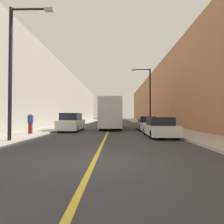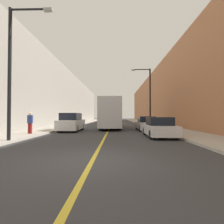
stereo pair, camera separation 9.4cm
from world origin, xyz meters
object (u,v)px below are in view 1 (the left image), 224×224
(bus, at_px, (111,113))
(street_lamp_left, at_px, (14,64))
(car_right_mid, at_px, (146,124))
(parked_suv_left, at_px, (72,123))
(car_right_near, at_px, (159,128))
(street_lamp_right, at_px, (148,94))
(pedestrian, at_px, (30,122))

(bus, bearing_deg, street_lamp_left, -113.77)
(street_lamp_left, bearing_deg, car_right_mid, 44.08)
(bus, height_order, car_right_mid, bus)
(car_right_mid, relative_size, street_lamp_left, 0.60)
(parked_suv_left, distance_m, car_right_near, 9.10)
(car_right_near, relative_size, street_lamp_right, 0.56)
(pedestrian, bearing_deg, street_lamp_right, 40.89)
(car_right_near, height_order, car_right_mid, car_right_mid)
(bus, xyz_separation_m, pedestrian, (-6.24, -8.37, -0.85))
(car_right_mid, bearing_deg, parked_suv_left, -171.91)
(bus, bearing_deg, pedestrian, -126.70)
(car_right_mid, height_order, pedestrian, pedestrian)
(car_right_mid, height_order, street_lamp_right, street_lamp_right)
(parked_suv_left, distance_m, street_lamp_right, 11.24)
(street_lamp_left, bearing_deg, street_lamp_right, 52.58)
(bus, height_order, parked_suv_left, bus)
(street_lamp_left, relative_size, pedestrian, 4.53)
(street_lamp_left, bearing_deg, car_right_near, 18.53)
(bus, relative_size, car_right_mid, 2.20)
(car_right_near, xyz_separation_m, pedestrian, (-10.05, 0.73, 0.37))
(bus, xyz_separation_m, car_right_mid, (3.85, -3.25, -1.20))
(parked_suv_left, height_order, pedestrian, pedestrian)
(car_right_near, distance_m, street_lamp_left, 10.43)
(street_lamp_right, bearing_deg, street_lamp_left, -127.42)
(bus, relative_size, street_lamp_left, 1.31)
(car_right_near, xyz_separation_m, street_lamp_left, (-9.17, -3.08, 3.90))
(car_right_near, xyz_separation_m, street_lamp_right, (1.18, 10.45, 3.91))
(parked_suv_left, xyz_separation_m, car_right_near, (7.76, -4.74, -0.19))
(bus, xyz_separation_m, car_right_near, (3.81, -9.10, -1.22))
(bus, bearing_deg, parked_suv_left, -132.17)
(bus, distance_m, pedestrian, 10.48)
(car_right_near, height_order, street_lamp_left, street_lamp_left)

